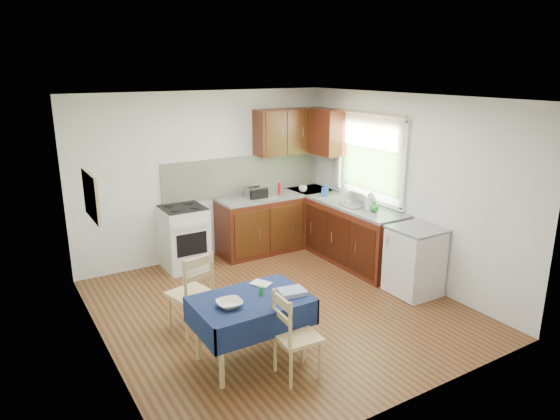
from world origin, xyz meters
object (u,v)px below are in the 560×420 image
sandwich_press (256,192)px  kettle (371,202)px  chair_far (193,291)px  dining_table (251,308)px  toaster (254,193)px  dish_rack (357,204)px  chair_near (293,333)px

sandwich_press → kettle: (1.03, -1.44, 0.03)m
chair_far → dining_table: bearing=97.7°
chair_far → toaster: (1.73, 1.79, 0.49)m
toaster → dish_rack: bearing=-48.4°
chair_near → toaster: bearing=-18.6°
toaster → chair_far: bearing=-135.4°
chair_near → sandwich_press: bearing=-19.4°
toaster → kettle: kettle is taller
chair_far → dish_rack: dish_rack is taller
dining_table → sandwich_press: sandwich_press is taller
toaster → chair_near: bearing=-113.6°
chair_far → sandwich_press: (1.78, 1.81, 0.49)m
chair_near → toaster: 3.33m
chair_near → kettle: kettle is taller
chair_near → dish_rack: dish_rack is taller
toaster → kettle: (1.09, -1.41, 0.03)m
dish_rack → kettle: size_ratio=1.71×
dining_table → kettle: 2.82m
toaster → sandwich_press: toaster is taller
sandwich_press → dish_rack: 1.55m
dining_table → toaster: size_ratio=4.59×
dining_table → kettle: (2.52, 1.17, 0.45)m
dining_table → chair_near: 0.51m
toaster → kettle: bearing=-53.9°
chair_near → dish_rack: size_ratio=2.02×
toaster → dish_rack: size_ratio=0.56×
chair_far → kettle: 2.89m
chair_far → kettle: (2.81, 0.38, 0.51)m
dish_rack → kettle: kettle is taller
dining_table → dish_rack: bearing=14.4°
chair_near → dining_table: bearing=26.3°
toaster → dish_rack: dish_rack is taller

